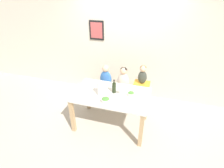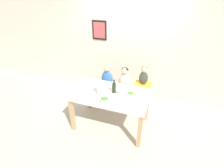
# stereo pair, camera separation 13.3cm
# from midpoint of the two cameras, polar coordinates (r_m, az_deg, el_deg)

# --- Properties ---
(ground_plane) EXTENTS (14.00, 14.00, 0.00)m
(ground_plane) POSITION_cam_midpoint_polar(r_m,az_deg,el_deg) (3.84, -1.31, -12.93)
(ground_plane) COLOR #BCB2A3
(wall_back) EXTENTS (10.00, 0.09, 2.70)m
(wall_back) POSITION_cam_midpoint_polar(r_m,az_deg,el_deg) (4.31, 4.11, 12.93)
(wall_back) COLOR beige
(wall_back) RESTS_ON ground_plane
(dining_table) EXTENTS (1.46, 0.89, 0.78)m
(dining_table) POSITION_cam_midpoint_polar(r_m,az_deg,el_deg) (3.42, -1.44, -4.78)
(dining_table) COLOR silver
(dining_table) RESTS_ON ground_plane
(chair_far_left) EXTENTS (0.41, 0.40, 0.47)m
(chair_far_left) POSITION_cam_midpoint_polar(r_m,az_deg,el_deg) (4.20, -2.87, -1.95)
(chair_far_left) COLOR silver
(chair_far_left) RESTS_ON ground_plane
(chair_far_center) EXTENTS (0.41, 0.40, 0.47)m
(chair_far_center) POSITION_cam_midpoint_polar(r_m,az_deg,el_deg) (4.10, 2.62, -2.84)
(chair_far_center) COLOR silver
(chair_far_center) RESTS_ON ground_plane
(chair_right_highchair) EXTENTS (0.35, 0.34, 0.71)m
(chair_right_highchair) POSITION_cam_midpoint_polar(r_m,az_deg,el_deg) (3.95, 8.54, -1.78)
(chair_right_highchair) COLOR silver
(chair_right_highchair) RESTS_ON ground_plane
(person_child_left) EXTENTS (0.27, 0.16, 0.57)m
(person_child_left) POSITION_cam_midpoint_polar(r_m,az_deg,el_deg) (4.02, -3.00, 2.47)
(person_child_left) COLOR #3366B2
(person_child_left) RESTS_ON chair_far_left
(person_child_center) EXTENTS (0.27, 0.16, 0.57)m
(person_child_center) POSITION_cam_midpoint_polar(r_m,az_deg,el_deg) (3.91, 2.74, 1.66)
(person_child_center) COLOR beige
(person_child_center) RESTS_ON chair_far_center
(person_baby_right) EXTENTS (0.19, 0.14, 0.43)m
(person_baby_right) POSITION_cam_midpoint_polar(r_m,az_deg,el_deg) (3.76, 9.00, 3.39)
(person_baby_right) COLOR #3D4238
(person_baby_right) RESTS_ON chair_right_highchair
(wine_bottle) EXTENTS (0.08, 0.08, 0.27)m
(wine_bottle) POSITION_cam_midpoint_polar(r_m,az_deg,el_deg) (3.34, -0.47, -1.17)
(wine_bottle) COLOR #232D19
(wine_bottle) RESTS_ON dining_table
(paper_towel_roll) EXTENTS (0.11, 0.11, 0.26)m
(paper_towel_roll) POSITION_cam_midpoint_polar(r_m,az_deg,el_deg) (3.27, -5.07, -1.62)
(paper_towel_roll) COLOR white
(paper_towel_roll) RESTS_ON dining_table
(wine_glass_near) EXTENTS (0.08, 0.08, 0.18)m
(wine_glass_near) POSITION_cam_midpoint_polar(r_m,az_deg,el_deg) (3.26, 1.84, -1.68)
(wine_glass_near) COLOR white
(wine_glass_near) RESTS_ON dining_table
(salad_bowl_large) EXTENTS (0.16, 0.16, 0.08)m
(salad_bowl_large) POSITION_cam_midpoint_polar(r_m,az_deg,el_deg) (3.13, -3.36, -5.19)
(salad_bowl_large) COLOR silver
(salad_bowl_large) RESTS_ON dining_table
(salad_bowl_small) EXTENTS (0.13, 0.13, 0.08)m
(salad_bowl_small) POSITION_cam_midpoint_polar(r_m,az_deg,el_deg) (3.29, 5.07, -3.21)
(salad_bowl_small) COLOR silver
(salad_bowl_small) RESTS_ON dining_table
(dinner_plate_front_left) EXTENTS (0.23, 0.23, 0.01)m
(dinner_plate_front_left) POSITION_cam_midpoint_polar(r_m,az_deg,el_deg) (3.37, -10.48, -3.51)
(dinner_plate_front_left) COLOR silver
(dinner_plate_front_left) RESTS_ON dining_table
(dinner_plate_back_left) EXTENTS (0.23, 0.23, 0.01)m
(dinner_plate_back_left) POSITION_cam_midpoint_polar(r_m,az_deg,el_deg) (3.67, -5.55, -0.09)
(dinner_plate_back_left) COLOR silver
(dinner_plate_back_left) RESTS_ON dining_table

